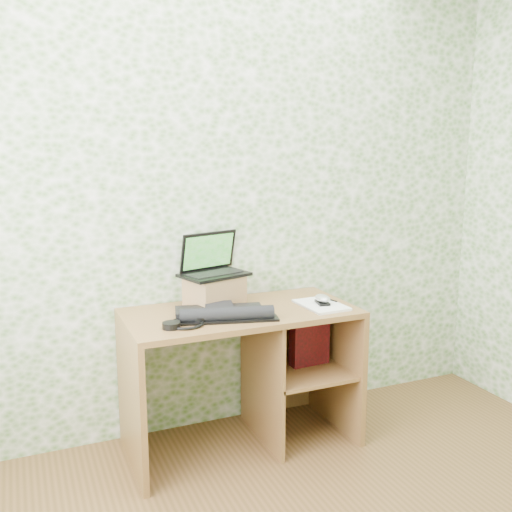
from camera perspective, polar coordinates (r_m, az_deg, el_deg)
name	(u,v)px	position (r m, az deg, el deg)	size (l,w,h in m)	color
wall_back	(219,200)	(3.17, -3.69, 5.60)	(3.50, 3.50, 0.00)	silver
desk	(252,355)	(3.13, -0.39, -9.90)	(1.20, 0.60, 0.75)	brown
riser	(215,291)	(3.07, -4.17, -3.49)	(0.27, 0.22, 0.16)	olive
laptop	(212,265)	(3.07, -4.43, -0.90)	(0.39, 0.33, 0.23)	black
keyboard	(223,313)	(2.86, -3.35, -5.68)	(0.51, 0.36, 0.07)	black
headphones	(186,323)	(2.76, -7.02, -6.65)	(0.24, 0.22, 0.03)	black
notepad	(321,305)	(3.08, 6.55, -4.90)	(0.20, 0.29, 0.01)	white
mouse	(322,300)	(3.07, 6.67, -4.43)	(0.07, 0.11, 0.04)	silver
pen	(328,299)	(3.16, 7.26, -4.30)	(0.01, 0.01, 0.13)	black
red_box	(309,341)	(3.22, 5.36, -8.50)	(0.22, 0.07, 0.27)	maroon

